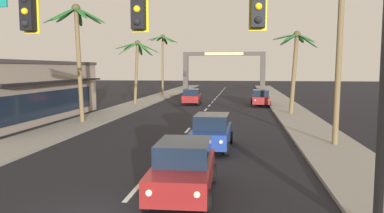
% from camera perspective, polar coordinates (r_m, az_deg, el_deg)
% --- Properties ---
extents(sidewalk_right, '(3.20, 110.00, 0.14)m').
position_cam_1_polar(sidewalk_right, '(29.78, 15.92, -1.94)').
color(sidewalk_right, gray).
rests_on(sidewalk_right, ground).
extents(sidewalk_left, '(3.20, 110.00, 0.14)m').
position_cam_1_polar(sidewalk_left, '(31.52, -13.40, -1.46)').
color(sidewalk_left, gray).
rests_on(sidewalk_left, ground).
extents(lane_markings, '(4.28, 87.43, 0.01)m').
position_cam_1_polar(lane_markings, '(29.28, 1.61, -1.98)').
color(lane_markings, silver).
rests_on(lane_markings, ground).
extents(traffic_signal_mast, '(11.52, 0.41, 6.83)m').
position_cam_1_polar(traffic_signal_mast, '(9.20, 2.68, 11.68)').
color(traffic_signal_mast, '#2D2D33').
rests_on(traffic_signal_mast, ground).
extents(sedan_lead_at_stop_bar, '(2.04, 4.49, 1.68)m').
position_cam_1_polar(sedan_lead_at_stop_bar, '(12.04, -1.30, -9.15)').
color(sedan_lead_at_stop_bar, maroon).
rests_on(sedan_lead_at_stop_bar, ground).
extents(sedan_third_in_queue, '(2.02, 4.48, 1.68)m').
position_cam_1_polar(sedan_third_in_queue, '(18.81, 2.95, -3.72)').
color(sedan_third_in_queue, navy).
rests_on(sedan_third_in_queue, ground).
extents(sedan_oncoming_far, '(2.09, 4.50, 1.68)m').
position_cam_1_polar(sedan_oncoming_far, '(41.67, -0.05, 1.51)').
color(sedan_oncoming_far, maroon).
rests_on(sedan_oncoming_far, ground).
extents(sedan_parked_nearest_kerb, '(1.96, 4.46, 1.68)m').
position_cam_1_polar(sedan_parked_nearest_kerb, '(40.63, 10.22, 1.31)').
color(sedan_parked_nearest_kerb, maroon).
rests_on(sedan_parked_nearest_kerb, ground).
extents(palm_left_second, '(4.50, 4.53, 8.41)m').
position_cam_1_polar(palm_left_second, '(28.31, -16.82, 10.30)').
color(palm_left_second, brown).
rests_on(palm_left_second, ground).
extents(palm_left_third, '(4.77, 4.70, 6.89)m').
position_cam_1_polar(palm_left_third, '(41.05, -8.27, 7.61)').
color(palm_left_third, brown).
rests_on(palm_left_third, ground).
extents(palm_left_farthest, '(4.34, 4.30, 8.70)m').
position_cam_1_polar(palm_left_farthest, '(54.52, -4.39, 8.67)').
color(palm_left_farthest, brown).
rests_on(palm_left_farthest, ground).
extents(palm_right_third, '(3.80, 3.60, 7.03)m').
position_cam_1_polar(palm_right_third, '(33.18, 15.18, 7.38)').
color(palm_right_third, brown).
rests_on(palm_right_third, ground).
extents(storefront_strip_left, '(7.54, 17.16, 4.49)m').
position_cam_1_polar(storefront_strip_left, '(31.38, -25.47, 2.10)').
color(storefront_strip_left, gray).
rests_on(storefront_strip_left, ground).
extents(town_gateway_arch, '(15.13, 0.90, 6.93)m').
position_cam_1_polar(town_gateway_arch, '(70.94, 4.79, 6.19)').
color(town_gateway_arch, '#423D38').
rests_on(town_gateway_arch, ground).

